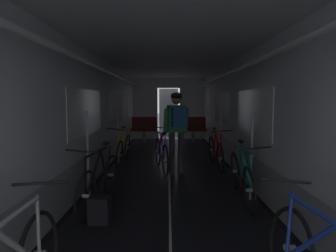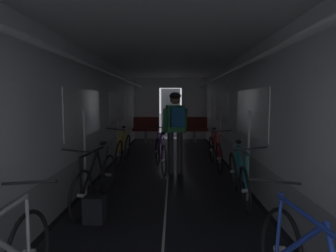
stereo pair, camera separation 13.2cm
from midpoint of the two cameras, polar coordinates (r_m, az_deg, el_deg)
The scene contains 10 objects.
train_car_shell at distance 5.75m, azimuth 0.66°, elevation 6.65°, with size 3.14×12.34×2.57m.
bench_seat_far_left at distance 10.31m, azimuth -4.19°, elevation -0.23°, with size 0.98×0.51×0.95m.
bench_seat_far_right at distance 10.31m, azimuth 5.82°, elevation -0.24°, with size 0.98×0.51×0.95m.
bicycle_teal at distance 4.52m, azimuth 15.15°, elevation -10.04°, with size 0.44×1.69×0.95m.
bicycle_red at distance 6.53m, azimuth 10.24°, elevation -5.19°, with size 0.44×1.69×0.95m.
bicycle_black at distance 4.29m, azimuth -13.65°, elevation -10.83°, with size 0.45×1.69×0.94m.
bicycle_yellow at distance 6.89m, azimuth -8.67°, elevation -4.62°, with size 0.44×1.69×0.95m.
person_cyclist_aisle at distance 5.81m, azimuth 2.19°, elevation 0.45°, with size 0.56×0.46×1.73m.
bicycle_purple_in_aisle at distance 6.17m, azimuth -0.94°, elevation -5.70°, with size 0.48×1.67×0.93m.
backpack_on_floor at distance 3.82m, azimuth -13.83°, elevation -16.27°, with size 0.26×0.20×0.34m, color black.
Camera 2 is at (0.11, -2.15, 1.57)m, focal length 29.68 mm.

